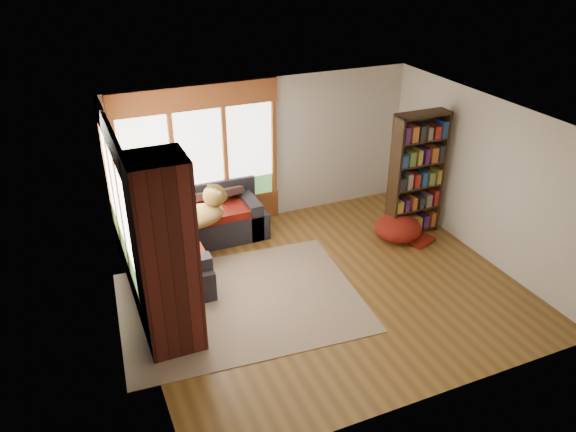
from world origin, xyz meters
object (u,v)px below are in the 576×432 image
object	(u,v)px
bookshelf	(417,175)
pouf	(398,227)
brick_chimney	(166,257)
dog_tan	(202,212)
sectional_sofa	(172,242)
area_rug	(240,302)
dog_brindle	(156,234)

from	to	relation	value
bookshelf	pouf	distance (m)	0.95
brick_chimney	bookshelf	bearing A→B (deg)	15.70
pouf	dog_tan	world-z (taller)	dog_tan
sectional_sofa	dog_tan	world-z (taller)	dog_tan
brick_chimney	pouf	size ratio (longest dim) A/B	3.25
area_rug	dog_tan	world-z (taller)	dog_tan
bookshelf	dog_tan	bearing A→B (deg)	169.81
bookshelf	dog_brindle	bearing A→B (deg)	175.75
brick_chimney	sectional_sofa	size ratio (longest dim) A/B	1.18
brick_chimney	dog_brindle	world-z (taller)	brick_chimney
sectional_sofa	dog_tan	distance (m)	0.72
sectional_sofa	pouf	xyz separation A→B (m)	(3.73, -0.90, -0.07)
sectional_sofa	area_rug	size ratio (longest dim) A/B	0.64
brick_chimney	dog_brindle	distance (m)	1.70
bookshelf	dog_brindle	xyz separation A→B (m)	(-4.40, 0.33, -0.35)
brick_chimney	dog_brindle	bearing A→B (deg)	85.06
brick_chimney	area_rug	world-z (taller)	brick_chimney
bookshelf	pouf	world-z (taller)	bookshelf
sectional_sofa	dog_brindle	size ratio (longest dim) A/B	2.56
dog_brindle	bookshelf	bearing A→B (deg)	-122.36
bookshelf	dog_brindle	distance (m)	4.43
dog_tan	brick_chimney	bearing A→B (deg)	-133.50
brick_chimney	bookshelf	distance (m)	4.72
sectional_sofa	bookshelf	size ratio (longest dim) A/B	1.01
area_rug	bookshelf	distance (m)	3.73
dog_tan	sectional_sofa	bearing A→B (deg)	148.65
dog_tan	dog_brindle	world-z (taller)	dog_tan
brick_chimney	sectional_sofa	xyz separation A→B (m)	(0.45, 2.05, -1.00)
dog_tan	dog_brindle	xyz separation A→B (m)	(-0.81, -0.32, -0.06)
sectional_sofa	area_rug	xyz separation A→B (m)	(0.62, -1.58, -0.30)
brick_chimney	dog_brindle	size ratio (longest dim) A/B	3.03
sectional_sofa	pouf	distance (m)	3.84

